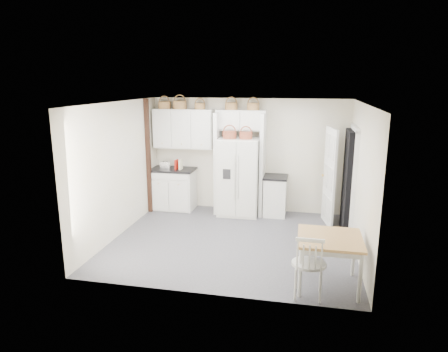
# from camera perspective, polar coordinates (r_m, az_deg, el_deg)

# --- Properties ---
(floor) EXTENTS (4.50, 4.50, 0.00)m
(floor) POSITION_cam_1_polar(r_m,az_deg,el_deg) (7.73, 1.21, -9.23)
(floor) COLOR #38383B
(floor) RESTS_ON ground
(ceiling) EXTENTS (4.50, 4.50, 0.00)m
(ceiling) POSITION_cam_1_polar(r_m,az_deg,el_deg) (7.14, 1.31, 10.41)
(ceiling) COLOR white
(ceiling) RESTS_ON wall_back
(wall_back) EXTENTS (4.50, 0.00, 4.50)m
(wall_back) POSITION_cam_1_polar(r_m,az_deg,el_deg) (9.26, 3.53, 2.98)
(wall_back) COLOR silver
(wall_back) RESTS_ON floor
(wall_left) EXTENTS (0.00, 4.00, 4.00)m
(wall_left) POSITION_cam_1_polar(r_m,az_deg,el_deg) (8.04, -14.72, 0.94)
(wall_left) COLOR silver
(wall_left) RESTS_ON floor
(wall_right) EXTENTS (0.00, 4.00, 4.00)m
(wall_right) POSITION_cam_1_polar(r_m,az_deg,el_deg) (7.27, 18.97, -0.64)
(wall_right) COLOR silver
(wall_right) RESTS_ON floor
(refrigerator) EXTENTS (0.90, 0.73, 1.75)m
(refrigerator) POSITION_cam_1_polar(r_m,az_deg,el_deg) (8.98, 2.18, -0.10)
(refrigerator) COLOR silver
(refrigerator) RESTS_ON floor
(base_cab_left) EXTENTS (1.00, 0.63, 0.93)m
(base_cab_left) POSITION_cam_1_polar(r_m,az_deg,el_deg) (9.56, -7.24, -1.89)
(base_cab_left) COLOR silver
(base_cab_left) RESTS_ON floor
(base_cab_right) EXTENTS (0.49, 0.59, 0.87)m
(base_cab_right) POSITION_cam_1_polar(r_m,az_deg,el_deg) (9.10, 7.31, -2.91)
(base_cab_right) COLOR silver
(base_cab_right) RESTS_ON floor
(dining_table) EXTENTS (0.92, 0.92, 0.77)m
(dining_table) POSITION_cam_1_polar(r_m,az_deg,el_deg) (6.21, 14.69, -11.73)
(dining_table) COLOR #A57230
(dining_table) RESTS_ON floor
(windsor_chair) EXTENTS (0.49, 0.45, 0.99)m
(windsor_chair) POSITION_cam_1_polar(r_m,az_deg,el_deg) (5.82, 12.04, -12.16)
(windsor_chair) COLOR silver
(windsor_chair) RESTS_ON floor
(counter_left) EXTENTS (1.05, 0.68, 0.04)m
(counter_left) POSITION_cam_1_polar(r_m,az_deg,el_deg) (9.45, -7.33, 0.95)
(counter_left) COLOR black
(counter_left) RESTS_ON base_cab_left
(counter_right) EXTENTS (0.53, 0.63, 0.04)m
(counter_right) POSITION_cam_1_polar(r_m,az_deg,el_deg) (8.98, 7.40, -0.14)
(counter_right) COLOR black
(counter_right) RESTS_ON base_cab_right
(toaster) EXTENTS (0.24, 0.15, 0.16)m
(toaster) POSITION_cam_1_polar(r_m,az_deg,el_deg) (9.48, -8.37, 1.59)
(toaster) COLOR silver
(toaster) RESTS_ON counter_left
(cookbook_red) EXTENTS (0.05, 0.16, 0.23)m
(cookbook_red) POSITION_cam_1_polar(r_m,az_deg,el_deg) (9.31, -6.80, 1.63)
(cookbook_red) COLOR #A2180E
(cookbook_red) RESTS_ON counter_left
(cookbook_cream) EXTENTS (0.05, 0.16, 0.23)m
(cookbook_cream) POSITION_cam_1_polar(r_m,az_deg,el_deg) (9.28, -6.22, 1.61)
(cookbook_cream) COLOR beige
(cookbook_cream) RESTS_ON counter_left
(basket_upper_a) EXTENTS (0.29, 0.29, 0.16)m
(basket_upper_a) POSITION_cam_1_polar(r_m,az_deg,el_deg) (9.43, -8.50, 9.98)
(basket_upper_a) COLOR brown
(basket_upper_a) RESTS_ON upper_cabinet
(basket_upper_b) EXTENTS (0.31, 0.31, 0.18)m
(basket_upper_b) POSITION_cam_1_polar(r_m,az_deg,el_deg) (9.31, -6.33, 10.06)
(basket_upper_b) COLOR brown
(basket_upper_b) RESTS_ON upper_cabinet
(basket_upper_c) EXTENTS (0.24, 0.24, 0.14)m
(basket_upper_c) POSITION_cam_1_polar(r_m,az_deg,el_deg) (9.18, -3.47, 9.93)
(basket_upper_c) COLOR brown
(basket_upper_c) RESTS_ON upper_cabinet
(basket_bridge_a) EXTENTS (0.28, 0.28, 0.16)m
(basket_bridge_a) POSITION_cam_1_polar(r_m,az_deg,el_deg) (9.02, 1.05, 9.95)
(basket_bridge_a) COLOR brown
(basket_bridge_a) RESTS_ON bridge_cabinet
(basket_bridge_b) EXTENTS (0.27, 0.27, 0.16)m
(basket_bridge_b) POSITION_cam_1_polar(r_m,az_deg,el_deg) (8.94, 4.19, 9.88)
(basket_bridge_b) COLOR brown
(basket_bridge_b) RESTS_ON bridge_cabinet
(basket_fridge_a) EXTENTS (0.30, 0.30, 0.16)m
(basket_fridge_a) POSITION_cam_1_polar(r_m,az_deg,el_deg) (8.75, 0.80, 5.91)
(basket_fridge_a) COLOR maroon
(basket_fridge_a) RESTS_ON refrigerator
(basket_fridge_b) EXTENTS (0.28, 0.28, 0.15)m
(basket_fridge_b) POSITION_cam_1_polar(r_m,az_deg,el_deg) (8.69, 3.15, 5.80)
(basket_fridge_b) COLOR maroon
(basket_fridge_b) RESTS_ON refrigerator
(upper_cabinet) EXTENTS (1.40, 0.34, 0.90)m
(upper_cabinet) POSITION_cam_1_polar(r_m,az_deg,el_deg) (9.34, -5.78, 6.75)
(upper_cabinet) COLOR silver
(upper_cabinet) RESTS_ON wall_back
(bridge_cabinet) EXTENTS (1.12, 0.34, 0.45)m
(bridge_cabinet) POSITION_cam_1_polar(r_m,az_deg,el_deg) (9.00, 2.50, 7.99)
(bridge_cabinet) COLOR silver
(bridge_cabinet) RESTS_ON wall_back
(fridge_panel_left) EXTENTS (0.08, 0.60, 2.30)m
(fridge_panel_left) POSITION_cam_1_polar(r_m,az_deg,el_deg) (9.11, -0.87, 1.87)
(fridge_panel_left) COLOR silver
(fridge_panel_left) RESTS_ON floor
(fridge_panel_right) EXTENTS (0.08, 0.60, 2.30)m
(fridge_panel_right) POSITION_cam_1_polar(r_m,az_deg,el_deg) (8.95, 5.52, 1.60)
(fridge_panel_right) COLOR silver
(fridge_panel_right) RESTS_ON floor
(trim_post) EXTENTS (0.09, 0.09, 2.60)m
(trim_post) POSITION_cam_1_polar(r_m,az_deg,el_deg) (9.22, -10.75, 2.72)
(trim_post) COLOR black
(trim_post) RESTS_ON floor
(doorway_void) EXTENTS (0.18, 0.85, 2.05)m
(doorway_void) POSITION_cam_1_polar(r_m,az_deg,el_deg) (8.29, 17.41, -0.81)
(doorway_void) COLOR black
(doorway_void) RESTS_ON floor
(door_slab) EXTENTS (0.21, 0.79, 2.05)m
(door_slab) POSITION_cam_1_polar(r_m,az_deg,el_deg) (8.59, 14.82, -0.16)
(door_slab) COLOR white
(door_slab) RESTS_ON floor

